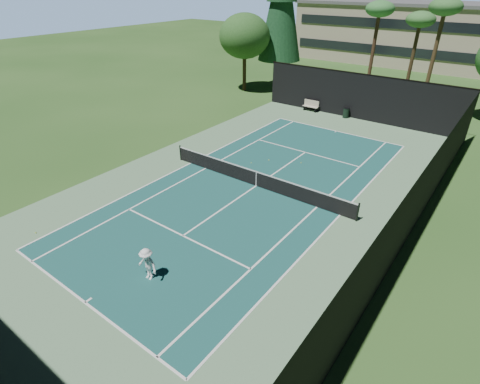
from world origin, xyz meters
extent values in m
plane|color=#2B521F|center=(0.00, 0.00, 0.00)|extent=(160.00, 160.00, 0.00)
cube|color=#608961|center=(0.00, 0.00, 0.01)|extent=(18.00, 32.00, 0.01)
cube|color=#19504D|center=(0.00, 0.00, 0.01)|extent=(10.97, 23.77, 0.01)
cube|color=white|center=(0.00, -11.88, 0.02)|extent=(10.97, 0.10, 0.01)
cube|color=white|center=(0.00, 11.88, 0.02)|extent=(10.97, 0.10, 0.01)
cube|color=white|center=(0.00, -6.40, 0.02)|extent=(8.23, 0.10, 0.01)
cube|color=white|center=(0.00, 6.40, 0.02)|extent=(8.23, 0.10, 0.01)
cube|color=white|center=(-5.49, 0.00, 0.02)|extent=(0.10, 23.77, 0.01)
cube|color=white|center=(5.49, 0.00, 0.02)|extent=(0.10, 23.77, 0.01)
cube|color=white|center=(-4.12, 0.00, 0.02)|extent=(0.10, 23.77, 0.01)
cube|color=white|center=(4.12, 0.00, 0.02)|extent=(0.10, 23.77, 0.01)
cube|color=white|center=(0.00, 0.00, 0.02)|extent=(0.10, 12.80, 0.01)
cube|color=white|center=(0.00, -11.73, 0.02)|extent=(0.10, 0.30, 0.01)
cube|color=white|center=(0.00, 11.73, 0.02)|extent=(0.10, 0.30, 0.01)
cylinder|color=black|center=(-6.40, 0.00, 0.55)|extent=(0.10, 0.10, 1.10)
cylinder|color=black|center=(6.40, 0.00, 0.55)|extent=(0.10, 0.10, 1.10)
cube|color=black|center=(0.00, 0.00, 0.50)|extent=(12.80, 0.02, 0.92)
cube|color=white|center=(0.00, 0.00, 0.98)|extent=(12.80, 0.04, 0.07)
cube|color=white|center=(0.00, 0.00, 0.50)|extent=(0.05, 0.03, 0.92)
cube|color=black|center=(0.00, 16.00, 2.00)|extent=(18.00, 0.04, 4.00)
cube|color=black|center=(9.00, 0.00, 2.00)|extent=(0.04, 32.00, 4.00)
cube|color=black|center=(-9.00, 0.00, 2.00)|extent=(0.04, 32.00, 4.00)
cube|color=black|center=(0.00, 16.00, 4.00)|extent=(18.00, 0.06, 0.06)
imported|color=white|center=(0.96, -9.42, 0.77)|extent=(1.00, 0.60, 1.53)
sphere|color=#BBD02F|center=(-6.08, -10.63, 0.03)|extent=(0.07, 0.07, 0.07)
sphere|color=#E3F537|center=(-1.40, 3.62, 0.04)|extent=(0.07, 0.07, 0.07)
sphere|color=#C8DE32|center=(0.64, 4.57, 0.04)|extent=(0.07, 0.07, 0.07)
sphere|color=#D8F237|center=(-2.12, 2.51, 0.03)|extent=(0.06, 0.06, 0.06)
cube|color=beige|center=(-4.34, 15.50, 0.45)|extent=(1.50, 0.45, 0.05)
cube|color=beige|center=(-4.34, 15.70, 0.75)|extent=(1.50, 0.06, 0.55)
cube|color=black|center=(-4.94, 15.50, 0.21)|extent=(0.06, 0.40, 0.42)
cube|color=black|center=(-3.74, 15.50, 0.21)|extent=(0.06, 0.40, 0.42)
cylinder|color=black|center=(-0.82, 15.67, 0.45)|extent=(0.52, 0.52, 0.90)
cylinder|color=black|center=(-0.82, 15.67, 0.92)|extent=(0.56, 0.56, 0.05)
cylinder|color=#4F3522|center=(-12.00, 22.00, 1.80)|extent=(0.50, 0.50, 3.60)
cone|color=#163C20|center=(-12.00, 22.00, 9.00)|extent=(4.80, 4.80, 12.00)
cylinder|color=#482E1F|center=(-2.00, 24.00, 4.28)|extent=(0.36, 0.36, 8.55)
ellipsoid|color=#327034|center=(-2.00, 24.00, 8.55)|extent=(2.80, 2.80, 1.54)
cylinder|color=#402E1B|center=(1.50, 26.00, 3.83)|extent=(0.36, 0.36, 7.65)
ellipsoid|color=#34692F|center=(1.50, 26.00, 7.65)|extent=(2.80, 2.80, 1.54)
cylinder|color=#4D3721|center=(4.00, 23.00, 4.50)|extent=(0.36, 0.36, 9.00)
ellipsoid|color=#32652D|center=(4.00, 23.00, 9.00)|extent=(2.80, 2.80, 1.54)
cylinder|color=#44301D|center=(-14.00, 18.00, 1.87)|extent=(0.40, 0.40, 3.74)
ellipsoid|color=#2A5822|center=(-14.00, 18.00, 5.78)|extent=(5.44, 5.44, 4.62)
cube|color=#B4A48B|center=(0.00, 46.00, 4.00)|extent=(40.00, 12.00, 8.00)
cube|color=#59595B|center=(0.00, 46.00, 8.10)|extent=(40.50, 12.50, 0.40)
cube|color=black|center=(0.00, 39.95, 2.40)|extent=(38.00, 0.15, 1.20)
cube|color=black|center=(0.00, 39.95, 5.80)|extent=(38.00, 0.15, 1.20)
camera|label=1|loc=(11.23, -16.76, 11.08)|focal=28.00mm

